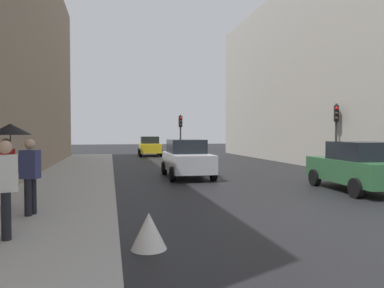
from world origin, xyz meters
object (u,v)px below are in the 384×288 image
at_px(car_yellow_taxi, 150,146).
at_px(warning_sign_triangle, 149,231).
at_px(traffic_light_mid_street, 336,125).
at_px(pedestrian_with_black_backpack, 3,183).
at_px(traffic_light_far_median, 181,129).
at_px(pedestrian_with_grey_backpack, 28,172).
at_px(car_green_estate, 358,166).
at_px(car_silver_hatchback, 187,158).
at_px(pedestrian_with_umbrella, 9,142).

xyz_separation_m(car_yellow_taxi, warning_sign_triangle, (-2.85, -26.18, -0.55)).
xyz_separation_m(traffic_light_mid_street, pedestrian_with_black_backpack, (-13.44, -9.53, -1.33)).
height_order(traffic_light_far_median, car_yellow_taxi, traffic_light_far_median).
bearing_deg(pedestrian_with_grey_backpack, traffic_light_mid_street, 29.56).
xyz_separation_m(pedestrian_with_grey_backpack, warning_sign_triangle, (2.51, -2.58, -0.84)).
height_order(traffic_light_far_median, pedestrian_with_grey_backpack, traffic_light_far_median).
xyz_separation_m(car_yellow_taxi, pedestrian_with_black_backpack, (-5.39, -25.53, 0.29)).
distance_m(traffic_light_far_median, car_green_estate, 16.39).
distance_m(traffic_light_mid_street, pedestrian_with_grey_backpack, 15.48).
bearing_deg(car_silver_hatchback, pedestrian_with_grey_backpack, -125.87).
bearing_deg(car_green_estate, traffic_light_far_median, 101.64).
bearing_deg(car_green_estate, car_silver_hatchback, 133.94).
distance_m(car_silver_hatchback, pedestrian_with_black_backpack, 10.78).
bearing_deg(car_green_estate, pedestrian_with_grey_backpack, -168.54).
bearing_deg(car_yellow_taxi, car_green_estate, -76.68).
height_order(pedestrian_with_black_backpack, warning_sign_triangle, pedestrian_with_black_backpack).
xyz_separation_m(traffic_light_mid_street, car_green_estate, (-2.96, -5.49, -1.62)).
bearing_deg(warning_sign_triangle, car_yellow_taxi, 83.78).
distance_m(car_silver_hatchback, pedestrian_with_grey_backpack, 9.15).
relative_size(traffic_light_far_median, pedestrian_with_grey_backpack, 1.97).
bearing_deg(car_silver_hatchback, car_yellow_taxi, 89.96).
distance_m(car_yellow_taxi, warning_sign_triangle, 26.34).
bearing_deg(car_yellow_taxi, pedestrian_with_grey_backpack, -102.81).
bearing_deg(traffic_light_mid_street, traffic_light_far_median, 120.79).
distance_m(traffic_light_mid_street, pedestrian_with_black_backpack, 16.53).
bearing_deg(car_green_estate, pedestrian_with_black_backpack, -158.89).
bearing_deg(warning_sign_triangle, traffic_light_far_median, 77.33).
bearing_deg(warning_sign_triangle, pedestrian_with_grey_backpack, 134.29).
xyz_separation_m(traffic_light_far_median, warning_sign_triangle, (-4.65, -20.68, -2.08)).
distance_m(car_green_estate, warning_sign_triangle, 9.24).
relative_size(traffic_light_mid_street, traffic_light_far_median, 1.04).
xyz_separation_m(pedestrian_with_black_backpack, warning_sign_triangle, (2.54, -0.65, -0.84)).
bearing_deg(car_silver_hatchback, car_green_estate, -46.06).
height_order(traffic_light_far_median, pedestrian_with_umbrella, traffic_light_far_median).
height_order(car_yellow_taxi, warning_sign_triangle, car_yellow_taxi).
relative_size(car_silver_hatchback, pedestrian_with_black_backpack, 2.39).
bearing_deg(traffic_light_mid_street, pedestrian_with_grey_backpack, -150.44).
relative_size(car_green_estate, pedestrian_with_black_backpack, 2.45).
bearing_deg(car_green_estate, traffic_light_mid_street, 61.65).
distance_m(traffic_light_mid_street, pedestrian_with_umbrella, 15.60).
bearing_deg(pedestrian_with_black_backpack, car_yellow_taxi, 78.07).
relative_size(car_yellow_taxi, warning_sign_triangle, 6.56).
distance_m(pedestrian_with_grey_backpack, warning_sign_triangle, 3.70).
bearing_deg(traffic_light_far_median, pedestrian_with_umbrella, -114.15).
relative_size(car_yellow_taxi, car_silver_hatchback, 1.01).
relative_size(traffic_light_far_median, car_silver_hatchback, 0.82).
bearing_deg(pedestrian_with_grey_backpack, pedestrian_with_umbrella, 127.03).
height_order(car_yellow_taxi, pedestrian_with_grey_backpack, pedestrian_with_grey_backpack).
height_order(traffic_light_far_median, car_green_estate, traffic_light_far_median).
xyz_separation_m(car_yellow_taxi, pedestrian_with_grey_backpack, (-5.37, -23.61, 0.29)).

